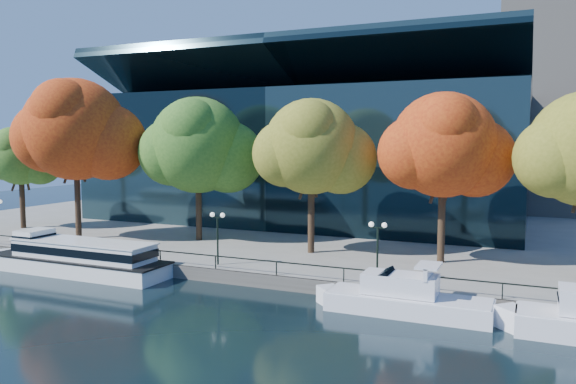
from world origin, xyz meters
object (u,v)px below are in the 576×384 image
at_px(tree_2, 199,147).
at_px(tree_3, 313,149).
at_px(tree_0, 21,157).
at_px(tree_4, 445,147).
at_px(tour_boat, 74,256).
at_px(tree_1, 76,132).
at_px(lamp_2, 378,237).
at_px(cruiser_near, 401,298).
at_px(lamp_1, 218,226).

bearing_deg(tree_2, tree_3, -6.51).
xyz_separation_m(tree_0, tree_4, (44.54, 0.43, 1.23)).
relative_size(tour_boat, tree_4, 1.29).
distance_m(tree_1, lamp_2, 31.91).
bearing_deg(tree_0, lamp_2, -9.92).
height_order(cruiser_near, lamp_1, lamp_1).
height_order(tour_boat, tree_3, tree_3).
bearing_deg(tree_2, lamp_1, -50.55).
bearing_deg(tour_boat, tree_4, 22.39).
distance_m(tree_2, lamp_2, 22.14).
distance_m(tree_0, tree_4, 44.56).
bearing_deg(cruiser_near, lamp_2, 124.94).
relative_size(tree_2, lamp_1, 3.38).
distance_m(cruiser_near, tree_2, 26.49).
bearing_deg(tour_boat, lamp_1, 17.04).
bearing_deg(tour_boat, tree_3, 33.23).
height_order(tour_boat, lamp_1, lamp_1).
height_order(tree_0, tree_4, tree_4).
relative_size(tree_1, tree_3, 1.19).
bearing_deg(tree_4, tree_1, -174.70).
distance_m(tree_3, lamp_1, 10.53).
bearing_deg(lamp_2, tree_4, 67.12).
xyz_separation_m(tree_1, tree_4, (33.94, 3.15, -1.36)).
relative_size(tour_boat, lamp_2, 4.24).
bearing_deg(tree_0, lamp_1, -14.08).
height_order(tree_0, tree_2, tree_2).
distance_m(cruiser_near, tree_1, 35.56).
height_order(tree_4, lamp_2, tree_4).
distance_m(cruiser_near, lamp_2, 5.10).
relative_size(tree_1, lamp_2, 3.84).
bearing_deg(tree_3, tree_4, 2.59).
relative_size(tour_boat, tree_1, 1.10).
distance_m(tour_boat, tree_3, 21.09).
xyz_separation_m(tree_2, lamp_1, (7.04, -8.55, -5.90)).
height_order(tree_4, lamp_1, tree_4).
distance_m(tree_0, tree_3, 33.85).
height_order(tree_2, lamp_2, tree_2).
bearing_deg(lamp_1, tree_2, 129.45).
relative_size(cruiser_near, tree_2, 0.81).
distance_m(tree_4, lamp_1, 18.51).
distance_m(tour_boat, tree_1, 14.58).
bearing_deg(cruiser_near, tree_2, 151.42).
relative_size(tree_0, tree_4, 0.84).
height_order(tree_1, lamp_1, tree_1).
height_order(tree_2, tree_4, tree_2).
bearing_deg(tree_0, cruiser_near, -13.65).
bearing_deg(tree_4, lamp_2, -112.88).
xyz_separation_m(cruiser_near, tree_1, (-33.08, 7.90, 10.37)).
relative_size(tour_boat, cruiser_near, 1.56).
bearing_deg(tree_4, tour_boat, -157.61).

